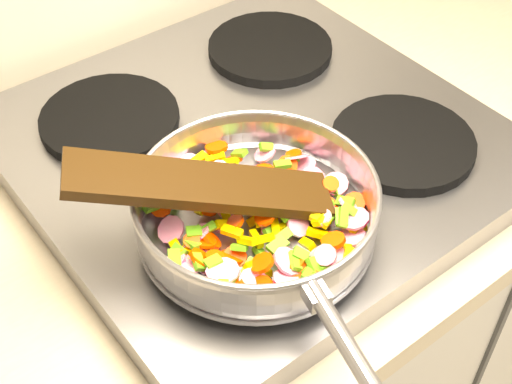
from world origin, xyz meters
TOP-DOWN VIEW (x-y plane):
  - base_cabinet at (0.00, 1.67)m, footprint 3.00×0.65m
  - cooktop at (-0.70, 1.67)m, footprint 0.60×0.60m
  - grate_fl at (-0.84, 1.52)m, footprint 0.19×0.19m
  - grate_fr at (-0.56, 1.52)m, footprint 0.19×0.19m
  - grate_bl at (-0.84, 1.81)m, footprint 0.19×0.19m
  - grate_br at (-0.56, 1.81)m, footprint 0.19×0.19m
  - saute_pan at (-0.81, 1.52)m, footprint 0.32×0.48m
  - vegetable_heap at (-0.81, 1.51)m, footprint 0.25×0.27m
  - wooden_spatula at (-0.85, 1.56)m, footprint 0.29×0.20m

SIDE VIEW (x-z plane):
  - base_cabinet at x=0.00m, z-range 0.00..0.86m
  - cooktop at x=-0.70m, z-range 0.90..0.94m
  - grate_fl at x=-0.84m, z-range 0.94..0.96m
  - grate_fr at x=-0.56m, z-range 0.94..0.96m
  - grate_bl at x=-0.84m, z-range 0.94..0.96m
  - grate_br at x=-0.56m, z-range 0.94..0.96m
  - vegetable_heap at x=-0.81m, z-range 0.95..1.00m
  - saute_pan at x=-0.81m, z-range 0.96..1.02m
  - wooden_spatula at x=-0.85m, z-range 0.97..1.07m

